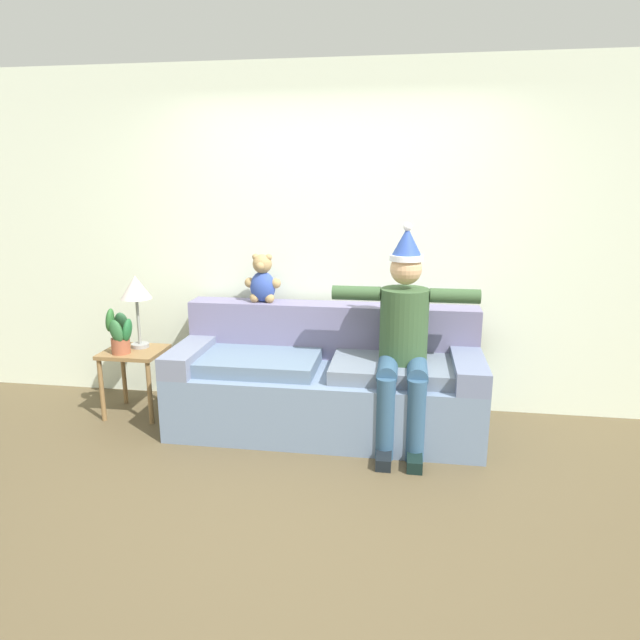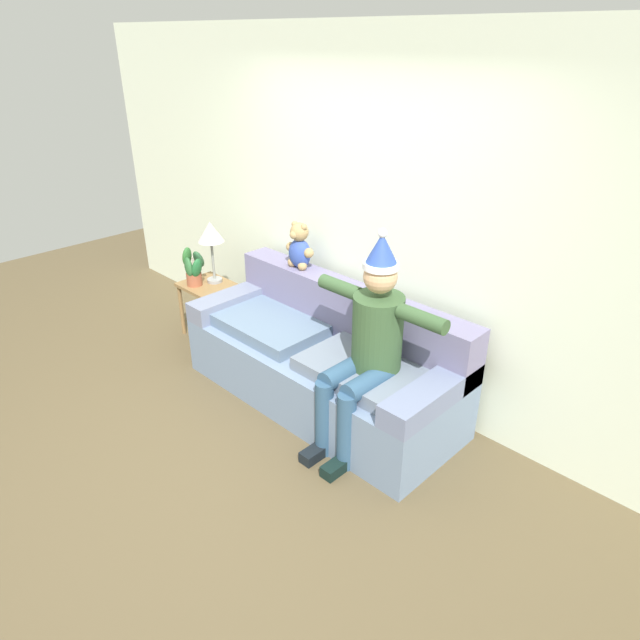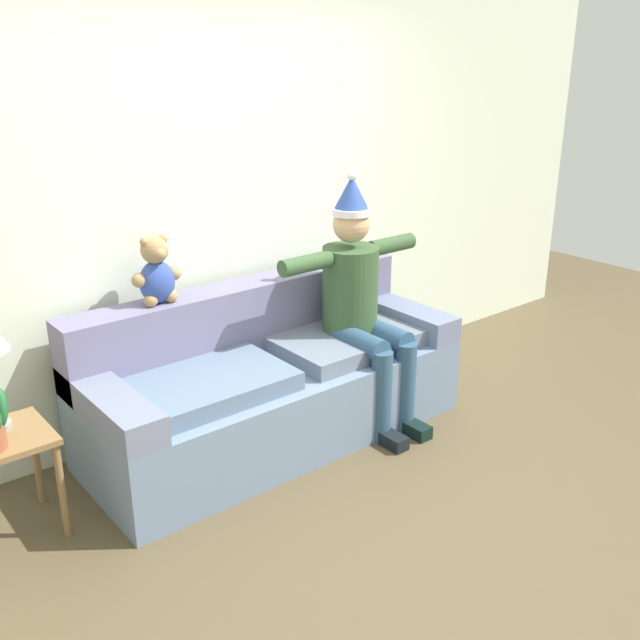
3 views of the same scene
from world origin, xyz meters
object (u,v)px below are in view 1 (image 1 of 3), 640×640
object	(u,v)px
person_seated	(404,334)
potted_plant	(119,333)
table_lamp	(136,291)
side_table	(134,362)
couch	(327,382)
candle_tall	(115,331)
teddy_bear	(263,280)

from	to	relation	value
person_seated	potted_plant	size ratio (longest dim) A/B	4.31
table_lamp	person_seated	bearing A→B (deg)	-6.83
side_table	potted_plant	world-z (taller)	potted_plant
person_seated	side_table	distance (m)	2.13
couch	candle_tall	world-z (taller)	couch
candle_tall	teddy_bear	bearing A→B (deg)	14.46
person_seated	candle_tall	world-z (taller)	person_seated
person_seated	table_lamp	bearing A→B (deg)	173.17
couch	table_lamp	xyz separation A→B (m)	(-1.51, 0.08, 0.63)
candle_tall	person_seated	bearing A→B (deg)	-3.76
potted_plant	side_table	bearing A→B (deg)	56.90
side_table	table_lamp	distance (m)	0.56
person_seated	side_table	xyz separation A→B (m)	(-2.09, 0.17, -0.36)
potted_plant	couch	bearing A→B (deg)	3.19
couch	table_lamp	world-z (taller)	table_lamp
teddy_bear	side_table	size ratio (longest dim) A/B	0.72
side_table	candle_tall	xyz separation A→B (m)	(-0.13, -0.02, 0.25)
side_table	table_lamp	bearing A→B (deg)	77.91
person_seated	potted_plant	world-z (taller)	person_seated
table_lamp	candle_tall	distance (m)	0.35
person_seated	potted_plant	bearing A→B (deg)	177.90
side_table	candle_tall	size ratio (longest dim) A/B	2.21
couch	person_seated	size ratio (longest dim) A/B	1.46
table_lamp	potted_plant	world-z (taller)	table_lamp
table_lamp	candle_tall	xyz separation A→B (m)	(-0.14, -0.10, -0.30)
teddy_bear	side_table	world-z (taller)	teddy_bear
person_seated	teddy_bear	world-z (taller)	person_seated
teddy_bear	table_lamp	distance (m)	0.99
person_seated	candle_tall	distance (m)	2.22
teddy_bear	potted_plant	world-z (taller)	teddy_bear
table_lamp	potted_plant	distance (m)	0.35
couch	potted_plant	xyz separation A→B (m)	(-1.59, -0.09, 0.34)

